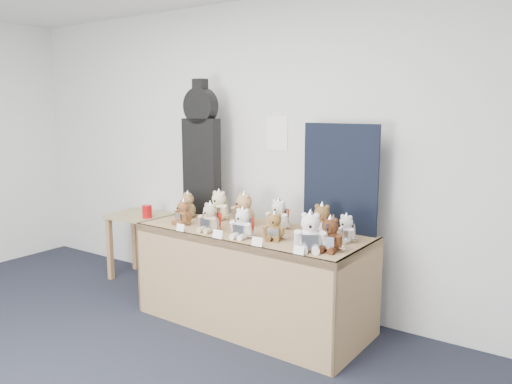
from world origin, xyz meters
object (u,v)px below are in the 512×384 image
Objects in this scene: guitar_case at (201,149)px; teddy_front_right at (274,227)px; teddy_back_left at (219,206)px; teddy_back_centre_right at (278,215)px; red_cup at (147,212)px; side_table at (149,227)px; display_table at (247,252)px; teddy_front_end at (330,236)px; teddy_front_far_right at (310,233)px; teddy_front_centre at (242,224)px; teddy_front_left at (210,219)px; teddy_back_far_left at (187,206)px; teddy_back_centre_left at (243,210)px; teddy_back_right at (322,222)px; teddy_front_far_left at (183,213)px; teddy_back_end at (346,229)px.

teddy_front_right is (1.06, -0.42, -0.51)m from guitar_case.
teddy_back_centre_right is (0.60, 0.02, -0.01)m from teddy_back_left.
red_cup is 0.44× the size of teddy_back_left.
side_table is 0.70× the size of guitar_case.
teddy_front_end reaches higher than display_table.
teddy_front_far_right is at bearing -14.22° from display_table.
teddy_front_end reaches higher than side_table.
teddy_front_centre is at bearing 150.82° from teddy_front_far_right.
teddy_back_centre_right reaches higher than teddy_front_left.
teddy_back_centre_right reaches higher than display_table.
teddy_front_left reaches higher than teddy_back_far_left.
display_table is 1.56× the size of guitar_case.
teddy_back_centre_left is at bearing 133.55° from display_table.
teddy_front_centre is 0.91× the size of teddy_back_right.
teddy_front_far_left is 0.29m from teddy_back_far_left.
teddy_front_left is 0.96× the size of teddy_back_centre_right.
red_cup reaches higher than side_table.
teddy_back_end is at bearing -2.11° from red_cup.
teddy_front_end is at bearing -9.57° from red_cup.
teddy_front_end is at bearing 0.91° from teddy_back_centre_left.
teddy_front_end is at bearing -65.19° from teddy_back_right.
teddy_back_right is (0.81, 0.36, 0.01)m from teddy_front_left.
teddy_back_centre_left is at bearing 130.82° from teddy_front_right.
display_table is 7.33× the size of teddy_front_left.
red_cup is 0.45× the size of teddy_back_right.
teddy_front_right reaches higher than red_cup.
teddy_front_right is (0.31, -0.08, 0.26)m from display_table.
side_table is at bearing 166.58° from teddy_back_left.
teddy_front_end is at bearing 4.40° from teddy_front_left.
guitar_case is 4.31× the size of teddy_back_right.
display_table is 0.82m from teddy_back_far_left.
teddy_front_end is at bearing 1.90° from teddy_front_centre.
teddy_front_far_right reaches higher than teddy_back_centre_right.
teddy_front_end reaches higher than teddy_back_far_left.
side_table is 3.31× the size of teddy_front_centre.
teddy_front_far_left is at bearing -129.56° from teddy_back_centre_left.
teddy_front_left is at bearing -44.34° from guitar_case.
side_table is at bearing 160.40° from teddy_front_end.
teddy_back_far_left is (-0.76, 0.15, 0.27)m from display_table.
teddy_back_centre_left reaches higher than teddy_front_end.
teddy_front_right is 1.01× the size of teddy_back_end.
teddy_front_right is at bearing -11.01° from red_cup.
teddy_front_far_left is 0.67m from teddy_front_centre.
teddy_back_centre_right reaches higher than teddy_front_far_left.
display_table is 0.40m from teddy_front_left.
teddy_back_end is (0.63, -0.07, -0.02)m from teddy_back_centre_right.
teddy_front_centre is at bearing -179.60° from teddy_front_right.
guitar_case is 1.02m from teddy_back_centre_right.
side_table is 3.69× the size of teddy_front_right.
display_table is at bearing -125.92° from teddy_back_centre_right.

